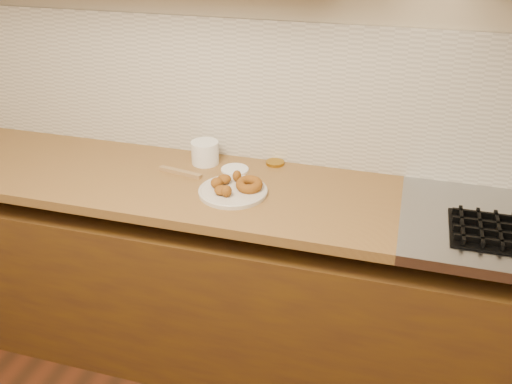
% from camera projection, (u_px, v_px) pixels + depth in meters
% --- Properties ---
extents(wall_back, '(4.00, 0.02, 2.70)m').
position_uv_depth(wall_back, '(291.00, 59.00, 2.18)').
color(wall_back, '#C1B491').
rests_on(wall_back, ground).
extents(base_cabinet, '(3.60, 0.60, 0.77)m').
position_uv_depth(base_cabinet, '(269.00, 295.00, 2.38)').
color(base_cabinet, '#59380F').
rests_on(base_cabinet, floor).
extents(butcher_block, '(2.30, 0.62, 0.04)m').
position_uv_depth(butcher_block, '(123.00, 176.00, 2.30)').
color(butcher_block, olive).
rests_on(butcher_block, base_cabinet).
extents(backsplash, '(3.60, 0.02, 0.60)m').
position_uv_depth(backsplash, '(290.00, 96.00, 2.24)').
color(backsplash, beige).
rests_on(backsplash, wall_back).
extents(donut_plate, '(0.27, 0.27, 0.02)m').
position_uv_depth(donut_plate, '(233.00, 191.00, 2.12)').
color(donut_plate, beige).
rests_on(donut_plate, butcher_block).
extents(ring_donut, '(0.14, 0.14, 0.05)m').
position_uv_depth(ring_donut, '(249.00, 184.00, 2.12)').
color(ring_donut, brown).
rests_on(ring_donut, donut_plate).
extents(fried_dough_chunks, '(0.12, 0.19, 0.05)m').
position_uv_depth(fried_dough_chunks, '(224.00, 184.00, 2.12)').
color(fried_dough_chunks, brown).
rests_on(fried_dough_chunks, donut_plate).
extents(plastic_tub, '(0.13, 0.13, 0.10)m').
position_uv_depth(plastic_tub, '(205.00, 153.00, 2.35)').
color(plastic_tub, white).
rests_on(plastic_tub, butcher_block).
extents(tub_lid, '(0.15, 0.15, 0.01)m').
position_uv_depth(tub_lid, '(235.00, 169.00, 2.31)').
color(tub_lid, white).
rests_on(tub_lid, butcher_block).
extents(brass_jar_lid, '(0.09, 0.09, 0.01)m').
position_uv_depth(brass_jar_lid, '(275.00, 163.00, 2.36)').
color(brass_jar_lid, '#AD7F20').
rests_on(brass_jar_lid, butcher_block).
extents(wooden_utensil, '(0.20, 0.06, 0.02)m').
position_uv_depth(wooden_utensil, '(180.00, 172.00, 2.27)').
color(wooden_utensil, '#987548').
rests_on(wooden_utensil, butcher_block).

